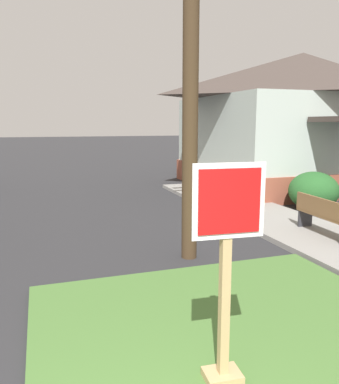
# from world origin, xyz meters

# --- Properties ---
(grass_corner_patch) EXTENTS (4.89, 5.42, 0.08)m
(grass_corner_patch) POSITION_xyz_m (1.84, 1.85, 0.04)
(grass_corner_patch) COLOR #477033
(grass_corner_patch) RESTS_ON ground
(sidewalk_strip) EXTENTS (2.20, 15.48, 0.12)m
(sidewalk_strip) POSITION_xyz_m (5.48, 5.72, 0.06)
(sidewalk_strip) COLOR gray
(sidewalk_strip) RESTS_ON ground
(stop_sign) EXTENTS (0.70, 0.31, 2.16)m
(stop_sign) POSITION_xyz_m (1.25, 1.57, 1.12)
(stop_sign) COLOR tan
(stop_sign) RESTS_ON grass_corner_patch
(manhole_cover) EXTENTS (0.70, 0.70, 0.02)m
(manhole_cover) POSITION_xyz_m (0.17, 2.23, 0.01)
(manhole_cover) COLOR black
(manhole_cover) RESTS_ON ground
(street_bench) EXTENTS (0.49, 1.73, 0.85)m
(street_bench) POSITION_xyz_m (5.59, 5.35, 0.59)
(street_bench) COLOR brown
(street_bench) RESTS_ON sidewalk_strip
(corner_house) EXTENTS (8.83, 8.54, 5.42)m
(corner_house) POSITION_xyz_m (10.05, 12.36, 2.78)
(corner_house) COLOR brown
(corner_house) RESTS_ON ground
(shrub_near_porch) EXTENTS (1.47, 1.47, 1.17)m
(shrub_near_porch) POSITION_xyz_m (7.44, 8.03, 0.58)
(shrub_near_porch) COLOR #265927
(shrub_near_porch) RESTS_ON ground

